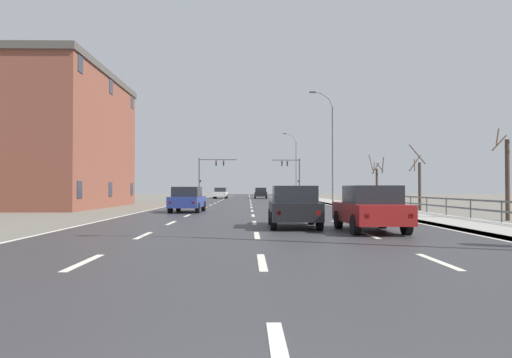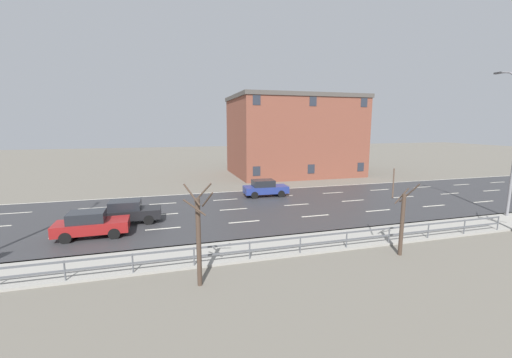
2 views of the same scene
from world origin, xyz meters
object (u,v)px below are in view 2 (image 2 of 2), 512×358
at_px(car_near_right, 265,188).
at_px(car_near_left, 91,224).
at_px(car_far_right, 128,211).
at_px(brick_building, 293,135).

distance_m(car_near_right, car_near_left, 15.51).
bearing_deg(car_far_right, brick_building, 133.90).
xyz_separation_m(car_far_right, car_near_left, (2.41, -1.86, 0.00)).
relative_size(car_far_right, car_near_right, 0.99).
xyz_separation_m(car_far_right, brick_building, (-18.25, 19.63, 4.46)).
xyz_separation_m(car_far_right, car_near_right, (-5.43, 11.52, 0.00)).
height_order(car_near_right, brick_building, brick_building).
xyz_separation_m(car_near_right, car_near_left, (7.84, -13.38, 0.00)).
distance_m(car_far_right, car_near_right, 12.74).
bearing_deg(car_near_left, brick_building, 132.68).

